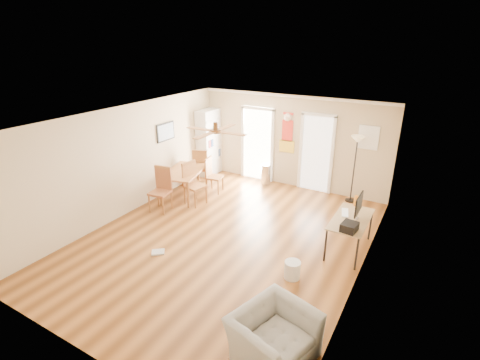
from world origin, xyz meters
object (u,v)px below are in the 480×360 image
Objects in this scene: dining_chair_far at (202,166)px; computer_desk at (349,234)px; armchair at (273,336)px; dining_table at (185,183)px; dining_chair_right_a at (215,175)px; trash_can at (266,174)px; printer at (349,227)px; wastebasket_a at (292,270)px; torchiere_lamp at (354,170)px; bookshelf at (210,142)px; dining_chair_near at (160,190)px; dining_chair_right_b at (195,184)px.

computer_desk is at bearing 144.54° from dining_chair_far.
armchair is at bearing -93.98° from computer_desk.
dining_chair_right_a is at bearing 48.69° from dining_table.
dining_chair_far is at bearing -151.98° from trash_can.
trash_can is 4.21m from printer.
dining_table is 4.33m from wastebasket_a.
dining_chair_far is at bearing 162.49° from computer_desk.
dining_chair_far is 4.94m from wastebasket_a.
dining_table reaches higher than computer_desk.
dining_chair_right_a reaches higher than trash_can.
torchiere_lamp is (3.44, 1.26, 0.40)m from dining_chair_right_a.
dining_chair_far is 0.80× the size of computer_desk.
trash_can is (0.98, 1.21, -0.19)m from dining_chair_right_a.
dining_chair_far is 1.77× the size of trash_can.
trash_can is at bearing 43.62° from armchair.
torchiere_lamp is (2.46, 0.05, 0.58)m from trash_can.
torchiere_lamp is 1.33× the size of computer_desk.
dining_table is 1.36× the size of dining_chair_far.
armchair is at bearing -76.38° from wastebasket_a.
torchiere_lamp is (4.37, 0.11, -0.13)m from bookshelf.
torchiere_lamp reaches higher than printer.
wastebasket_a is 0.32× the size of armchair.
dining_chair_near reaches higher than armchair.
dining_table is (0.38, -1.77, -0.65)m from bookshelf.
computer_desk is 4.27× the size of printer.
trash_can is (1.53, 1.84, -0.06)m from dining_table.
dining_chair_right_a is 1.57m from trash_can.
dining_chair_right_a is 3.68m from torchiere_lamp.
dining_chair_right_a is 1.73m from dining_chair_near.
wastebasket_a is at bearing -114.01° from computer_desk.
torchiere_lamp is (3.99, 1.88, 0.52)m from dining_table.
printer is at bearing -12.25° from dining_table.
dining_chair_near is 3.97m from wastebasket_a.
dining_chair_near is 1.83× the size of trash_can.
wastebasket_a is at bearing -121.48° from printer.
torchiere_lamp is (4.10, 0.92, 0.35)m from dining_chair_far.
dining_chair_right_b is 1.83× the size of trash_can.
bookshelf is 1.40× the size of dining_table.
dining_chair_far reaches higher than dining_chair_right_a.
dining_chair_near is 2.00m from dining_chair_far.
computer_desk reaches higher than wastebasket_a.
dining_chair_right_b is at bearing 64.94° from armchair.
armchair is at bearing -86.79° from torchiere_lamp.
dining_chair_near reaches higher than computer_desk.
dining_chair_near is at bearing 75.36° from armchair.
armchair is at bearing 115.86° from dining_chair_far.
wastebasket_a is (3.33, -1.64, -0.38)m from dining_chair_right_b.
torchiere_lamp reaches higher than dining_chair_near.
armchair is at bearing -39.94° from dining_chair_near.
dining_table reaches higher than armchair.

